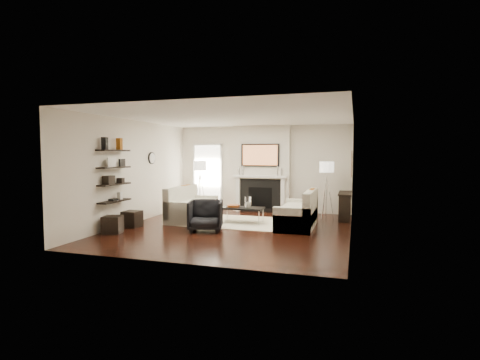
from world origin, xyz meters
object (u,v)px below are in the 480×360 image
(loveseat_right_base, at_px, (297,219))
(lamp_right_shade, at_px, (327,167))
(loveseat_left_base, at_px, (192,212))
(coffee_table, at_px, (243,208))
(ottoman_near, at_px, (132,219))
(armchair, at_px, (206,214))
(lamp_left_shade, at_px, (200,166))

(loveseat_right_base, height_order, lamp_right_shade, lamp_right_shade)
(loveseat_left_base, bearing_deg, coffee_table, -1.19)
(lamp_right_shade, relative_size, ottoman_near, 1.00)
(coffee_table, height_order, lamp_right_shade, lamp_right_shade)
(loveseat_right_base, xyz_separation_m, armchair, (-2.01, -1.07, 0.19))
(coffee_table, distance_m, armchair, 1.30)
(loveseat_left_base, bearing_deg, ottoman_near, -127.89)
(coffee_table, bearing_deg, lamp_right_shade, 36.51)
(loveseat_right_base, bearing_deg, coffee_table, 176.10)
(ottoman_near, bearing_deg, loveseat_left_base, 52.11)
(coffee_table, bearing_deg, loveseat_right_base, -3.90)
(lamp_right_shade, bearing_deg, ottoman_near, -148.16)
(armchair, bearing_deg, coffee_table, 48.25)
(coffee_table, xyz_separation_m, lamp_right_shade, (2.03, 1.51, 1.05))
(armchair, xyz_separation_m, ottoman_near, (-1.92, -0.13, -0.20))
(lamp_right_shade, bearing_deg, lamp_left_shade, 179.57)
(coffee_table, relative_size, ottoman_near, 2.75)
(coffee_table, bearing_deg, ottoman_near, -152.38)
(loveseat_left_base, height_order, ottoman_near, loveseat_left_base)
(lamp_left_shade, xyz_separation_m, ottoman_near, (-0.62, -2.84, -1.25))
(loveseat_left_base, relative_size, lamp_left_shade, 4.50)
(lamp_left_shade, distance_m, lamp_right_shade, 3.90)
(loveseat_left_base, bearing_deg, loveseat_right_base, -2.54)
(loveseat_left_base, relative_size, armchair, 2.26)
(loveseat_right_base, height_order, lamp_left_shade, lamp_left_shade)
(armchair, relative_size, lamp_right_shade, 1.99)
(loveseat_left_base, xyz_separation_m, lamp_left_shade, (-0.42, 1.51, 1.24))
(lamp_left_shade, bearing_deg, loveseat_right_base, -26.28)
(lamp_left_shade, relative_size, ottoman_near, 1.00)
(armchair, bearing_deg, loveseat_left_base, 110.36)
(loveseat_left_base, height_order, armchair, armchair)
(armchair, relative_size, lamp_left_shade, 1.99)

